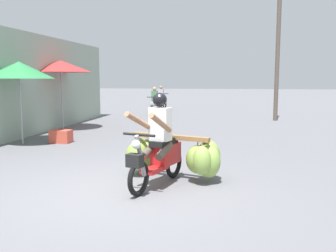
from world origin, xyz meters
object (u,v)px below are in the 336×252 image
at_px(motorbike_main_loaded, 170,154).
at_px(produce_crate, 61,136).
at_px(motorbike_distant_ahead_left, 154,104).
at_px(motorbike_distant_ahead_right, 161,100).
at_px(utility_pole, 278,47).
at_px(market_umbrella_further_along, 19,70).
at_px(market_umbrella_near_shop, 61,66).

xyz_separation_m(motorbike_main_loaded, produce_crate, (-3.71, 3.29, -0.30)).
xyz_separation_m(motorbike_distant_ahead_left, motorbike_distant_ahead_right, (-0.24, 2.98, 0.00)).
relative_size(motorbike_main_loaded, produce_crate, 3.54).
height_order(motorbike_distant_ahead_left, motorbike_distant_ahead_right, same).
height_order(motorbike_distant_ahead_left, utility_pole, utility_pole).
height_order(motorbike_main_loaded, motorbike_distant_ahead_right, motorbike_main_loaded).
distance_m(motorbike_distant_ahead_right, market_umbrella_further_along, 11.89).
distance_m(motorbike_distant_ahead_left, utility_pole, 6.43).
distance_m(market_umbrella_further_along, produce_crate, 2.13).
height_order(motorbike_distant_ahead_left, produce_crate, motorbike_distant_ahead_left).
height_order(motorbike_distant_ahead_left, market_umbrella_further_along, market_umbrella_further_along).
xyz_separation_m(motorbike_distant_ahead_left, utility_pole, (5.70, -1.51, 2.56)).
bearing_deg(motorbike_main_loaded, market_umbrella_further_along, 148.06).
bearing_deg(market_umbrella_near_shop, motorbike_main_loaded, -50.11).
bearing_deg(motorbike_distant_ahead_right, market_umbrella_further_along, -98.02).
height_order(produce_crate, utility_pole, utility_pole).
bearing_deg(market_umbrella_further_along, produce_crate, 20.95).
height_order(motorbike_distant_ahead_right, market_umbrella_further_along, market_umbrella_further_along).
xyz_separation_m(motorbike_main_loaded, utility_pole, (2.91, 10.11, 2.64)).
height_order(market_umbrella_further_along, utility_pole, utility_pole).
distance_m(market_umbrella_further_along, utility_pole, 10.52).
relative_size(market_umbrella_near_shop, utility_pole, 0.39).
bearing_deg(utility_pole, market_umbrella_further_along, -136.50).
distance_m(motorbike_main_loaded, motorbike_distant_ahead_left, 11.95).
xyz_separation_m(market_umbrella_near_shop, market_umbrella_further_along, (0.24, -2.97, -0.20)).
relative_size(market_umbrella_near_shop, produce_crate, 4.37).
relative_size(motorbike_distant_ahead_left, produce_crate, 2.89).
relative_size(motorbike_distant_ahead_right, market_umbrella_near_shop, 0.66).
bearing_deg(motorbike_distant_ahead_right, motorbike_main_loaded, -78.27).
relative_size(motorbike_main_loaded, market_umbrella_near_shop, 0.81).
relative_size(motorbike_main_loaded, motorbike_distant_ahead_left, 1.22).
bearing_deg(motorbike_distant_ahead_left, produce_crate, -96.28).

